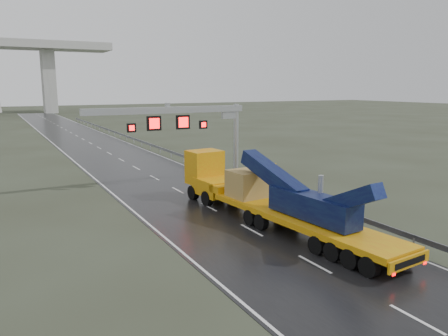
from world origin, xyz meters
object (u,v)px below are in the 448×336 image
sign_gantry (190,123)px  exit_sign_pair (269,171)px  heavy_haul_truck (258,193)px  striped_barrier (249,174)px

sign_gantry → exit_sign_pair: (5.00, -5.37, -3.97)m
heavy_haul_truck → exit_sign_pair: bearing=46.0°
heavy_haul_truck → striped_barrier: size_ratio=19.06×
sign_gantry → heavy_haul_truck: (-0.40, -12.00, -3.83)m
heavy_haul_truck → exit_sign_pair: (5.39, 6.64, -0.14)m
sign_gantry → striped_barrier: bearing=-10.3°
sign_gantry → exit_sign_pair: size_ratio=6.36×
sign_gantry → heavy_haul_truck: size_ratio=0.75×
exit_sign_pair → striped_barrier: bearing=90.4°
exit_sign_pair → striped_barrier: size_ratio=2.26×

